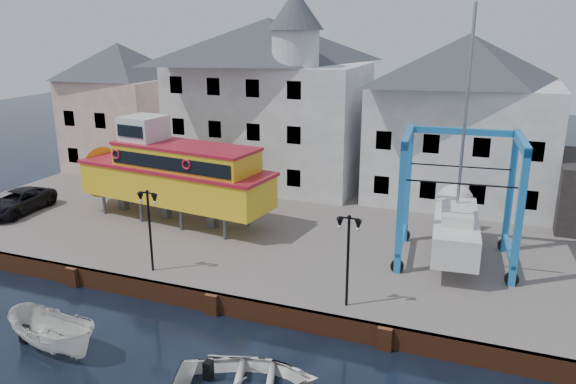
% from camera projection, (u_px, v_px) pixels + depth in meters
% --- Properties ---
extents(ground, '(140.00, 140.00, 0.00)m').
position_uv_depth(ground, '(213.00, 314.00, 25.89)').
color(ground, black).
rests_on(ground, ground).
extents(hardstanding, '(44.00, 22.00, 1.00)m').
position_uv_depth(hardstanding, '(296.00, 226.00, 35.56)').
color(hardstanding, '#6B625D').
rests_on(hardstanding, ground).
extents(quay_wall, '(44.00, 0.47, 1.00)m').
position_uv_depth(quay_wall, '(214.00, 303.00, 25.84)').
color(quay_wall, brown).
rests_on(quay_wall, ground).
extents(building_pink, '(8.00, 7.00, 10.30)m').
position_uv_depth(building_pink, '(122.00, 107.00, 46.40)').
color(building_pink, tan).
rests_on(building_pink, hardstanding).
extents(building_white_main, '(14.00, 8.30, 14.00)m').
position_uv_depth(building_white_main, '(270.00, 100.00, 41.85)').
color(building_white_main, '#BABABA').
rests_on(building_white_main, hardstanding).
extents(building_white_right, '(12.00, 8.00, 11.20)m').
position_uv_depth(building_white_right, '(463.00, 119.00, 37.79)').
color(building_white_right, '#BABABA').
rests_on(building_white_right, hardstanding).
extents(lamp_post_left, '(1.12, 0.32, 4.20)m').
position_uv_depth(lamp_post_left, '(148.00, 210.00, 27.13)').
color(lamp_post_left, black).
rests_on(lamp_post_left, hardstanding).
extents(lamp_post_right, '(1.12, 0.32, 4.20)m').
position_uv_depth(lamp_post_right, '(349.00, 238.00, 23.67)').
color(lamp_post_right, black).
rests_on(lamp_post_right, hardstanding).
extents(tour_boat, '(14.96, 5.28, 6.37)m').
position_uv_depth(tour_boat, '(164.00, 172.00, 34.68)').
color(tour_boat, '#59595E').
rests_on(tour_boat, hardstanding).
extents(travel_lift, '(6.39, 8.64, 12.80)m').
position_uv_depth(travel_lift, '(456.00, 217.00, 29.24)').
color(travel_lift, '#2071B6').
rests_on(travel_lift, hardstanding).
extents(van, '(2.76, 5.41, 1.46)m').
position_uv_depth(van, '(17.00, 202.00, 36.35)').
color(van, black).
rests_on(van, hardstanding).
extents(motorboat_a, '(4.92, 2.49, 1.81)m').
position_uv_depth(motorboat_a, '(56.00, 350.00, 23.02)').
color(motorboat_a, white).
rests_on(motorboat_a, ground).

